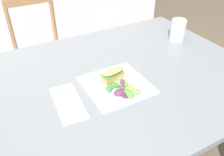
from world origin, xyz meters
The scene contains 8 objects.
dining_table centered at (0.08, -0.09, 0.63)m, with size 1.37×1.03×0.74m.
chair_wooden_far centered at (-0.08, 0.83, 0.45)m, with size 0.40×0.40×0.87m.
plate_lunch centered at (0.04, -0.16, 0.74)m, with size 0.28×0.28×0.01m, color silver.
sandwich_half_front centered at (0.05, -0.12, 0.78)m, with size 0.12×0.07×0.06m.
salad_mixed_greens centered at (0.04, -0.22, 0.77)m, with size 0.14×0.13×0.05m.
napkin_folded centered at (-0.19, -0.17, 0.74)m, with size 0.10×0.24×0.00m, color silver.
fork_on_napkin centered at (-0.19, -0.15, 0.75)m, with size 0.04×0.19×0.00m.
mason_jar_iced_tea centered at (0.60, 0.07, 0.80)m, with size 0.09×0.09×0.13m.
Camera 1 is at (-0.39, -0.91, 1.40)m, focal length 38.17 mm.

